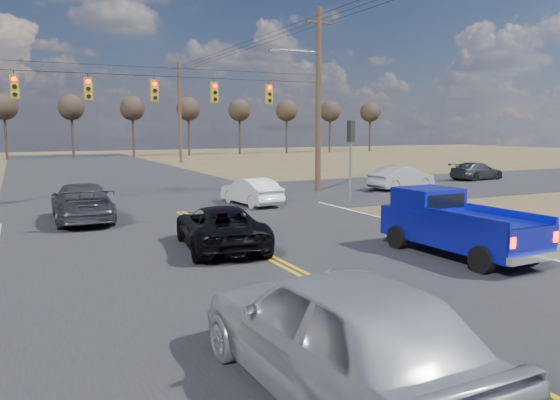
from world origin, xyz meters
name	(u,v)px	position (x,y,z in m)	size (l,w,h in m)	color
ground	(375,312)	(0.00, 0.00, 0.00)	(160.00, 160.00, 0.00)	brown
road_main	(210,228)	(0.00, 10.00, 0.00)	(14.00, 120.00, 0.02)	#28282B
road_cross	(158,201)	(0.00, 18.00, 0.00)	(120.00, 12.00, 0.02)	#28282B
signal_gantry	(166,96)	(0.50, 17.79, 5.06)	(19.60, 4.83, 10.00)	#473323
utility_poles	(159,91)	(0.00, 17.00, 5.23)	(19.60, 58.32, 10.00)	#473323
treeline	(121,93)	(0.00, 26.96, 5.70)	(87.00, 117.80, 7.40)	#33261C
pickup_truck	(455,225)	(4.80, 2.96, 0.88)	(2.07, 4.88, 1.81)	black
silver_suv	(337,331)	(-2.43, -2.50, 0.90)	(2.12, 5.28, 1.80)	#ABAEB3
black_suv	(220,227)	(-0.80, 6.67, 0.65)	(2.15, 4.66, 1.30)	black
white_car_queue	(251,191)	(3.60, 14.75, 0.63)	(1.34, 3.84, 1.27)	white
dgrey_car_queue	(82,202)	(-3.95, 13.40, 0.74)	(2.09, 5.13, 1.49)	#36363B
cross_car_east_near	(402,178)	(13.86, 16.76, 0.69)	(4.16, 1.45, 1.37)	#A3A5AB
cross_car_east_far	(477,171)	(22.26, 19.30, 0.61)	(4.19, 1.70, 1.22)	#2C2C31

